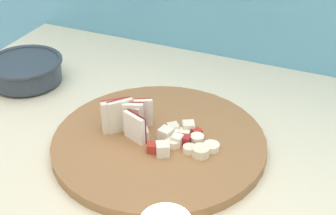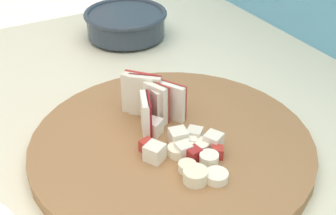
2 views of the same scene
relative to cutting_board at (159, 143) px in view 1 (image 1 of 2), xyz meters
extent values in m
cube|color=#5BA3C1|center=(0.07, 0.41, -0.20)|extent=(2.40, 0.04, 1.47)
cylinder|color=olive|center=(0.00, 0.00, 0.00)|extent=(0.37, 0.37, 0.02)
cube|color=maroon|center=(-0.03, -0.02, 0.03)|extent=(0.04, 0.02, 0.05)
cube|color=white|center=(-0.04, -0.02, 0.03)|extent=(0.05, 0.02, 0.05)
cube|color=maroon|center=(-0.06, 0.01, 0.03)|extent=(0.05, 0.01, 0.05)
cube|color=beige|center=(-0.06, 0.00, 0.03)|extent=(0.05, 0.01, 0.05)
cube|color=#B22D23|center=(-0.05, 0.01, 0.04)|extent=(0.04, 0.02, 0.06)
cube|color=#EFE5CC|center=(-0.05, 0.00, 0.04)|extent=(0.04, 0.02, 0.06)
cube|color=#B22D23|center=(-0.05, 0.03, 0.04)|extent=(0.05, 0.03, 0.05)
cube|color=white|center=(-0.05, 0.02, 0.04)|extent=(0.05, 0.03, 0.05)
cube|color=maroon|center=(-0.08, 0.00, 0.04)|extent=(0.03, 0.04, 0.06)
cube|color=beige|center=(-0.07, 0.00, 0.04)|extent=(0.04, 0.04, 0.06)
cube|color=#B22D23|center=(-0.08, 0.00, 0.04)|extent=(0.04, 0.04, 0.06)
cube|color=beige|center=(-0.08, -0.01, 0.04)|extent=(0.04, 0.04, 0.06)
cube|color=#EFE5CC|center=(0.04, 0.04, 0.02)|extent=(0.03, 0.03, 0.02)
cube|color=#B22D23|center=(0.01, -0.04, 0.02)|extent=(0.02, 0.02, 0.02)
cube|color=white|center=(-0.03, -0.01, 0.02)|extent=(0.03, 0.03, 0.02)
cube|color=#EFE5CC|center=(0.02, -0.04, 0.02)|extent=(0.03, 0.03, 0.02)
cube|color=#EFE5CC|center=(0.01, 0.00, 0.02)|extent=(0.03, 0.03, 0.02)
cube|color=#A32323|center=(0.05, 0.00, 0.02)|extent=(0.02, 0.02, 0.02)
cube|color=#EFE5CC|center=(0.04, 0.00, 0.02)|extent=(0.02, 0.02, 0.02)
cube|color=#EFE5CC|center=(0.02, 0.01, 0.02)|extent=(0.02, 0.02, 0.02)
cube|color=#B22D23|center=(0.06, 0.03, 0.02)|extent=(0.02, 0.02, 0.01)
cube|color=beige|center=(0.02, 0.03, 0.02)|extent=(0.03, 0.03, 0.02)
cylinder|color=#F4EAC6|center=(0.03, -0.01, 0.01)|extent=(0.03, 0.03, 0.01)
cylinder|color=beige|center=(0.06, -0.01, 0.01)|extent=(0.02, 0.02, 0.01)
cylinder|color=beige|center=(0.08, -0.01, 0.02)|extent=(0.03, 0.03, 0.02)
cylinder|color=white|center=(0.04, 0.02, 0.02)|extent=(0.03, 0.03, 0.01)
cylinder|color=white|center=(0.06, 0.02, 0.02)|extent=(0.02, 0.02, 0.01)
cylinder|color=white|center=(0.09, 0.01, 0.01)|extent=(0.03, 0.03, 0.01)
cylinder|color=#2D3842|center=(-0.36, 0.10, -0.01)|extent=(0.08, 0.08, 0.01)
cylinder|color=#2D3842|center=(-0.36, 0.10, 0.02)|extent=(0.15, 0.15, 0.04)
torus|color=#2D3842|center=(-0.36, 0.10, 0.04)|extent=(0.16, 0.16, 0.01)
camera|label=1|loc=(0.30, -0.63, 0.51)|focal=53.06mm
camera|label=2|loc=(0.44, -0.25, 0.38)|focal=51.36mm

